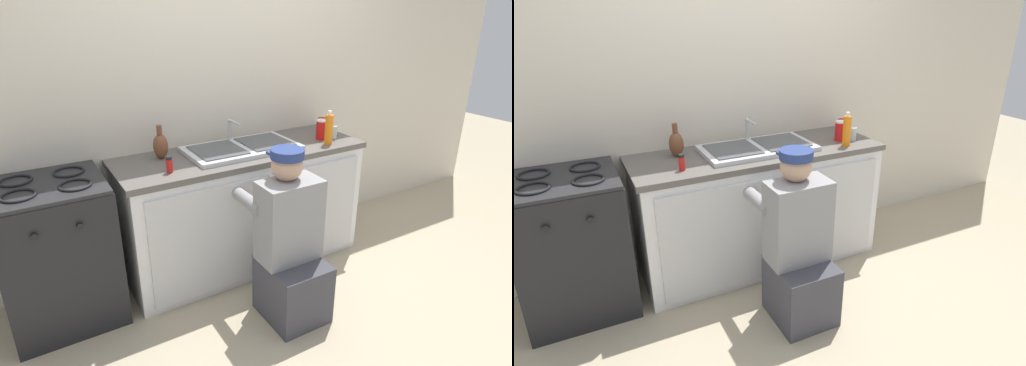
% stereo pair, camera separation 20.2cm
% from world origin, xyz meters
% --- Properties ---
extents(ground_plane, '(12.00, 12.00, 0.00)m').
position_xyz_m(ground_plane, '(0.00, 0.00, 0.00)').
color(ground_plane, tan).
extents(back_wall, '(6.00, 0.10, 2.50)m').
position_xyz_m(back_wall, '(0.00, 0.65, 1.25)').
color(back_wall, beige).
rests_on(back_wall, ground_plane).
extents(counter_cabinet, '(1.78, 0.62, 0.87)m').
position_xyz_m(counter_cabinet, '(0.00, 0.29, 0.43)').
color(counter_cabinet, white).
rests_on(counter_cabinet, ground_plane).
extents(countertop, '(1.82, 0.62, 0.04)m').
position_xyz_m(countertop, '(0.00, 0.30, 0.89)').
color(countertop, '#5B5651').
rests_on(countertop, counter_cabinet).
extents(sink_double_basin, '(0.80, 0.44, 0.19)m').
position_xyz_m(sink_double_basin, '(0.00, 0.30, 0.93)').
color(sink_double_basin, silver).
rests_on(sink_double_basin, countertop).
extents(stove_range, '(0.64, 0.62, 0.94)m').
position_xyz_m(stove_range, '(-1.29, 0.30, 0.46)').
color(stove_range, black).
rests_on(stove_range, ground_plane).
extents(plumber_person, '(0.42, 0.61, 1.10)m').
position_xyz_m(plumber_person, '(-0.04, -0.39, 0.46)').
color(plumber_person, '#3F3F47').
rests_on(plumber_person, ground_plane).
extents(soda_cup_red, '(0.08, 0.08, 0.15)m').
position_xyz_m(soda_cup_red, '(0.66, 0.23, 0.98)').
color(soda_cup_red, red).
rests_on(soda_cup_red, countertop).
extents(vase_decorative, '(0.10, 0.10, 0.23)m').
position_xyz_m(vase_decorative, '(-0.55, 0.42, 1.00)').
color(vase_decorative, brown).
rests_on(vase_decorative, countertop).
extents(soap_bottle_orange, '(0.06, 0.06, 0.25)m').
position_xyz_m(soap_bottle_orange, '(0.63, 0.11, 1.02)').
color(soap_bottle_orange, orange).
rests_on(soap_bottle_orange, countertop).
extents(spice_bottle_red, '(0.04, 0.04, 0.10)m').
position_xyz_m(spice_bottle_red, '(-0.59, 0.14, 0.96)').
color(spice_bottle_red, red).
rests_on(spice_bottle_red, countertop).
extents(water_glass, '(0.06, 0.06, 0.10)m').
position_xyz_m(water_glass, '(0.75, 0.20, 0.96)').
color(water_glass, '#ADC6CC').
rests_on(water_glass, countertop).
extents(condiment_jar, '(0.07, 0.07, 0.13)m').
position_xyz_m(condiment_jar, '(0.76, 0.35, 0.97)').
color(condiment_jar, '#DBB760').
rests_on(condiment_jar, countertop).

